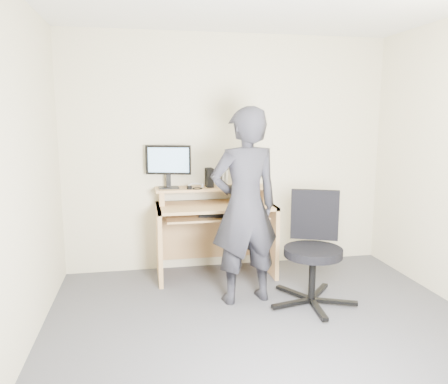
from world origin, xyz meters
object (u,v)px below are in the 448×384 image
object	(u,v)px
desk	(214,222)
person	(245,207)
office_chair	(313,244)
monitor	(168,163)

from	to	relation	value
desk	person	size ratio (longest dim) A/B	0.69
office_chair	monitor	bearing A→B (deg)	164.56
person	desk	bearing A→B (deg)	-88.86
monitor	office_chair	world-z (taller)	monitor
monitor	office_chair	xyz separation A→B (m)	(1.20, -0.97, -0.65)
desk	person	bearing A→B (deg)	-79.19
desk	monitor	bearing A→B (deg)	170.65
desk	monitor	distance (m)	0.78
monitor	person	bearing A→B (deg)	-38.98
monitor	office_chair	size ratio (longest dim) A/B	0.48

